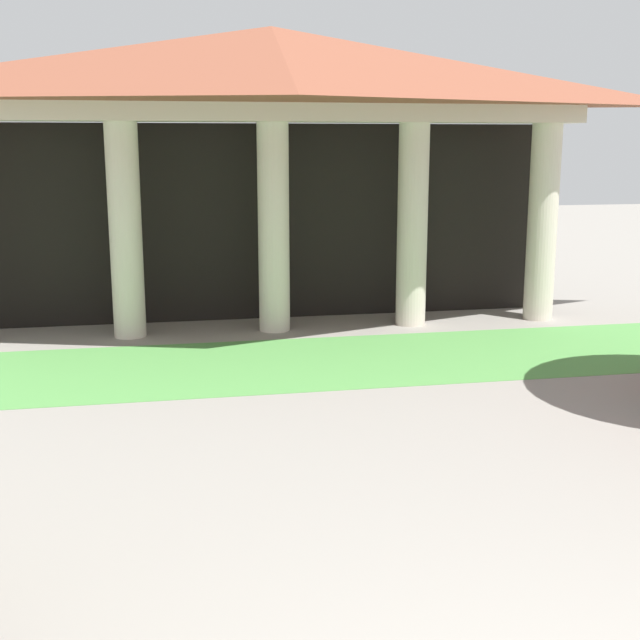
{
  "coord_description": "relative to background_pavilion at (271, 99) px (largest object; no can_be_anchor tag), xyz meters",
  "views": [
    {
      "loc": [
        -1.58,
        -1.89,
        2.56
      ],
      "look_at": [
        -0.39,
        4.13,
        1.25
      ],
      "focal_mm": 46.88,
      "sensor_mm": 36.0,
      "label": 1
    }
  ],
  "objects": [
    {
      "name": "background_pavilion",
      "position": [
        0.0,
        0.0,
        0.0
      ],
      "size": [
        9.03,
        2.95,
        4.02
      ],
      "color": "beige",
      "rests_on": "ground"
    },
    {
      "name": "lawn_strip",
      "position": [
        0.0,
        -1.89,
        -3.1
      ],
      "size": [
        10.83,
        2.41,
        0.01
      ],
      "primitive_type": "cube",
      "color": "#519347",
      "rests_on": "ground"
    }
  ]
}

